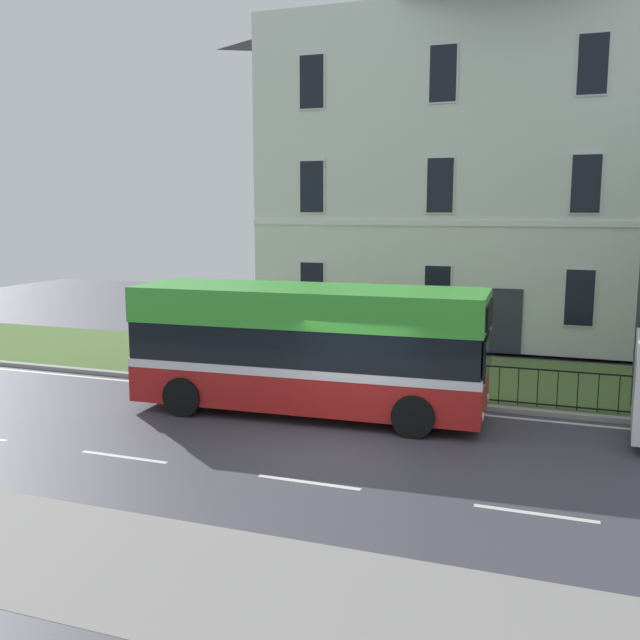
{
  "coord_description": "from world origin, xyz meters",
  "views": [
    {
      "loc": [
        4.36,
        -13.37,
        4.98
      ],
      "look_at": [
        -1.98,
        4.37,
        2.0
      ],
      "focal_mm": 39.73,
      "sensor_mm": 36.0,
      "label": 1
    }
  ],
  "objects": [
    {
      "name": "iron_verge_railing",
      "position": [
        2.32,
        4.4,
        0.62
      ],
      "size": [
        13.94,
        0.04,
        0.97
      ],
      "color": "black",
      "rests_on": "ground_plane"
    },
    {
      "name": "single_decker_bus",
      "position": [
        -1.6,
        2.51,
        1.63
      ],
      "size": [
        8.67,
        3.05,
        3.1
      ],
      "rotation": [
        0.0,
        0.0,
        0.05
      ],
      "color": "#B11D1B",
      "rests_on": "ground_plane"
    },
    {
      "name": "georgian_townhouse",
      "position": [
        2.32,
        15.94,
        7.11
      ],
      "size": [
        18.87,
        10.24,
        13.91
      ],
      "color": "silver",
      "rests_on": "ground_plane"
    },
    {
      "name": "ground_plane",
      "position": [
        0.0,
        1.2,
        -0.01
      ],
      "size": [
        60.0,
        56.0,
        0.18
      ],
      "color": "#413F4B"
    }
  ]
}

